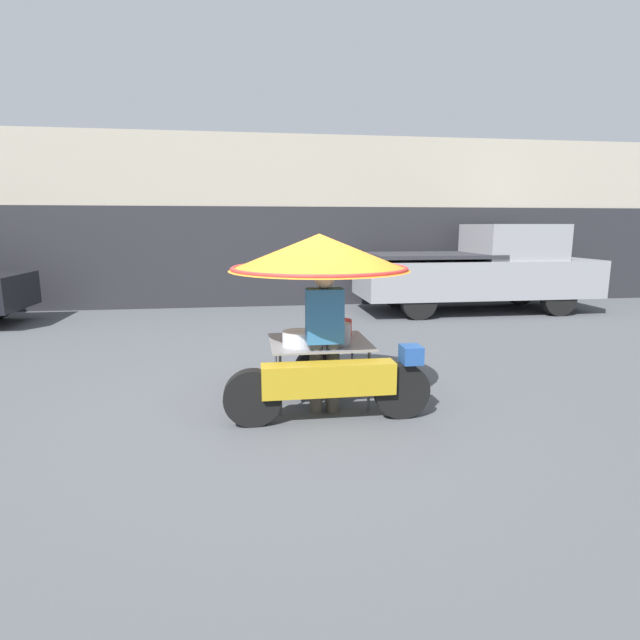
% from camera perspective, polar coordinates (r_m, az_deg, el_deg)
% --- Properties ---
extents(ground_plane, '(36.00, 36.00, 0.00)m').
position_cam_1_polar(ground_plane, '(5.48, -2.10, -10.15)').
color(ground_plane, '#4C4F54').
extents(shopfront_building, '(28.00, 2.06, 4.08)m').
position_cam_1_polar(shopfront_building, '(13.24, -6.01, 11.01)').
color(shopfront_building, '#B2A893').
rests_on(shopfront_building, ground).
extents(vendor_motorcycle_cart, '(2.09, 1.97, 1.87)m').
position_cam_1_polar(vendor_motorcycle_cart, '(5.39, 0.06, 5.54)').
color(vendor_motorcycle_cart, black).
rests_on(vendor_motorcycle_cart, ground).
extents(vendor_person, '(0.38, 0.22, 1.52)m').
position_cam_1_polar(vendor_person, '(5.18, 0.52, -1.58)').
color(vendor_person, '#4C473D').
rests_on(vendor_person, ground).
extents(pickup_truck, '(5.33, 1.89, 1.98)m').
position_cam_1_polar(pickup_truck, '(12.03, 17.92, 5.47)').
color(pickup_truck, black).
rests_on(pickup_truck, ground).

